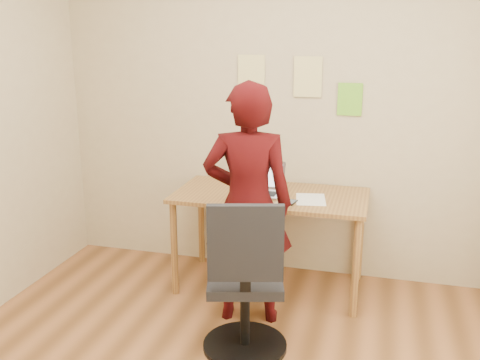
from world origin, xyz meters
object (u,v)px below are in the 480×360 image
(desk, at_px, (270,205))
(phone, at_px, (291,202))
(person, at_px, (248,205))
(laptop, at_px, (262,186))
(office_chair, at_px, (245,290))

(desk, height_order, phone, phone)
(desk, relative_size, person, 0.87)
(laptop, bearing_deg, phone, -34.52)
(phone, relative_size, office_chair, 0.13)
(desk, distance_m, phone, 0.27)
(laptop, distance_m, office_chair, 1.01)
(phone, bearing_deg, office_chair, -89.45)
(laptop, height_order, office_chair, office_chair)
(desk, relative_size, phone, 10.79)
(desk, relative_size, office_chair, 1.41)
(person, bearing_deg, office_chair, 91.76)
(desk, bearing_deg, phone, -44.71)
(phone, xyz_separation_m, person, (-0.23, -0.30, 0.06))
(laptop, height_order, phone, laptop)
(desk, distance_m, laptop, 0.15)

